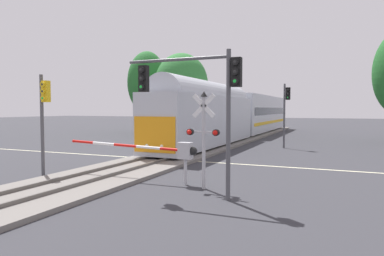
# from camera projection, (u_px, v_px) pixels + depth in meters

# --- Properties ---
(ground_plane) EXTENTS (220.00, 220.00, 0.00)m
(ground_plane) POSITION_uv_depth(u_px,v_px,m) (166.00, 159.00, 22.24)
(ground_plane) COLOR #333338
(road_centre_stripe) EXTENTS (44.00, 0.20, 0.01)m
(road_centre_stripe) POSITION_uv_depth(u_px,v_px,m) (166.00, 159.00, 22.24)
(road_centre_stripe) COLOR beige
(road_centre_stripe) RESTS_ON ground
(railway_track) EXTENTS (4.40, 80.00, 0.32)m
(railway_track) POSITION_uv_depth(u_px,v_px,m) (166.00, 158.00, 22.24)
(railway_track) COLOR slate
(railway_track) RESTS_ON ground
(commuter_train) EXTENTS (3.04, 40.15, 5.16)m
(commuter_train) POSITION_uv_depth(u_px,v_px,m) (239.00, 113.00, 37.77)
(commuter_train) COLOR #B2B7C1
(commuter_train) RESTS_ON railway_track
(crossing_gate_near) EXTENTS (6.59, 0.40, 1.80)m
(crossing_gate_near) POSITION_uv_depth(u_px,v_px,m) (168.00, 151.00, 15.08)
(crossing_gate_near) COLOR #B7B7BC
(crossing_gate_near) RESTS_ON ground
(crossing_signal_mast) EXTENTS (1.36, 0.44, 3.91)m
(crossing_signal_mast) POSITION_uv_depth(u_px,v_px,m) (203.00, 129.00, 13.94)
(crossing_signal_mast) COLOR #B2B2B7
(crossing_signal_mast) RESTS_ON ground
(traffic_signal_median) EXTENTS (0.53, 0.38, 4.83)m
(traffic_signal_median) POSITION_uv_depth(u_px,v_px,m) (44.00, 108.00, 16.50)
(traffic_signal_median) COLOR #4C4C51
(traffic_signal_median) RESTS_ON ground
(traffic_signal_far_side) EXTENTS (0.53, 0.38, 5.25)m
(traffic_signal_far_side) POSITION_uv_depth(u_px,v_px,m) (286.00, 105.00, 28.43)
(traffic_signal_far_side) COLOR #4C4C51
(traffic_signal_far_side) RESTS_ON ground
(traffic_signal_near_right) EXTENTS (4.43, 0.38, 5.26)m
(traffic_signal_near_right) POSITION_uv_depth(u_px,v_px,m) (198.00, 88.00, 12.52)
(traffic_signal_near_right) COLOR #4C4C51
(traffic_signal_near_right) RESTS_ON ground
(pine_left_background) EXTENTS (5.31, 5.31, 10.98)m
(pine_left_background) POSITION_uv_depth(u_px,v_px,m) (147.00, 83.00, 47.45)
(pine_left_background) COLOR brown
(pine_left_background) RESTS_ON ground
(oak_behind_train) EXTENTS (6.42, 6.42, 9.92)m
(oak_behind_train) POSITION_uv_depth(u_px,v_px,m) (181.00, 84.00, 42.42)
(oak_behind_train) COLOR #4C3828
(oak_behind_train) RESTS_ON ground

